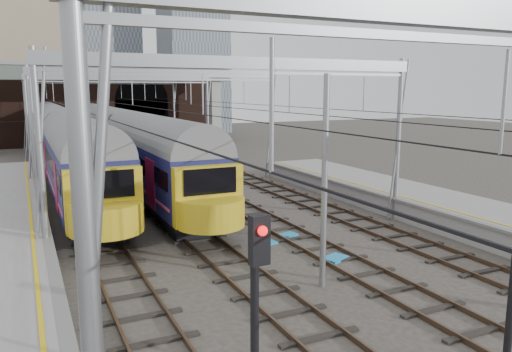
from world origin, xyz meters
TOP-DOWN VIEW (x-y plane):
  - ground at (0.00, 0.00)m, footprint 160.00×160.00m
  - tracks at (0.00, 15.00)m, footprint 14.40×80.00m
  - overhead_line at (0.00, 21.49)m, footprint 16.80×80.00m
  - retaining_wall at (1.40, 51.93)m, footprint 28.00×2.75m
  - overbridge at (0.00, 46.00)m, footprint 28.00×3.00m
  - city_skyline at (2.73, 70.48)m, footprint 37.50×27.50m
  - train_main at (-2.00, 42.16)m, footprint 3.02×69.72m
  - train_second at (-6.00, 43.64)m, footprint 3.07×70.93m
  - signal_near_left at (-5.40, -4.30)m, footprint 0.33×0.46m
  - equip_cover_a at (1.79, 7.63)m, footprint 0.88×0.69m
  - equip_cover_b at (0.44, 6.95)m, footprint 0.83×0.65m
  - equip_cover_c at (1.91, 4.05)m, footprint 1.15×0.98m

SIDE VIEW (x-z plane):
  - ground at x=0.00m, z-range 0.00..0.00m
  - tracks at x=0.00m, z-range -0.09..0.13m
  - equip_cover_b at x=0.44m, z-range 0.00..0.09m
  - equip_cover_a at x=1.79m, z-range 0.00..0.09m
  - equip_cover_c at x=1.91m, z-range 0.00..0.11m
  - train_main at x=-2.00m, z-range 0.06..5.18m
  - train_second at x=-6.00m, z-range 0.06..5.25m
  - signal_near_left at x=-5.40m, z-range 0.62..5.15m
  - retaining_wall at x=1.40m, z-range -0.17..8.83m
  - overhead_line at x=0.00m, z-range 2.57..10.57m
  - overbridge at x=0.00m, z-range 2.64..11.89m
  - city_skyline at x=2.73m, z-range -12.91..47.09m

